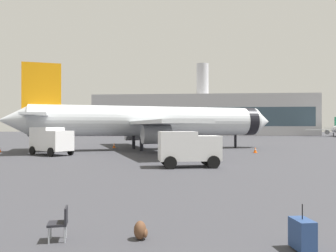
{
  "coord_description": "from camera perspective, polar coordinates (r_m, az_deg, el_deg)",
  "views": [
    {
      "loc": [
        0.07,
        -2.33,
        2.92
      ],
      "look_at": [
        -2.31,
        24.59,
        3.0
      ],
      "focal_mm": 36.04,
      "sensor_mm": 36.0,
      "label": 1
    }
  ],
  "objects": [
    {
      "name": "airplane_at_gate",
      "position": [
        43.66,
        -2.93,
        0.8
      ],
      "size": [
        34.28,
        31.44,
        10.5
      ],
      "color": "silver",
      "rests_on": "ground"
    },
    {
      "name": "service_truck",
      "position": [
        37.07,
        -19.18,
        -2.19
      ],
      "size": [
        5.22,
        4.48,
        2.9
      ],
      "color": "white",
      "rests_on": "ground"
    },
    {
      "name": "cargo_van",
      "position": [
        24.61,
        3.46,
        -3.6
      ],
      "size": [
        4.73,
        3.14,
        2.6
      ],
      "color": "white",
      "rests_on": "ground"
    },
    {
      "name": "safety_cone_mid",
      "position": [
        47.8,
        -9.11,
        -3.26
      ],
      "size": [
        0.44,
        0.44,
        0.69
      ],
      "color": "#F2590C",
      "rests_on": "ground"
    },
    {
      "name": "safety_cone_far",
      "position": [
        39.24,
        14.52,
        -3.94
      ],
      "size": [
        0.44,
        0.44,
        0.68
      ],
      "color": "#F2590C",
      "rests_on": "ground"
    },
    {
      "name": "rolling_suitcase",
      "position": [
        8.93,
        21.77,
        -16.62
      ],
      "size": [
        0.53,
        0.71,
        1.1
      ],
      "color": "navy",
      "rests_on": "ground"
    },
    {
      "name": "traveller_backpack",
      "position": [
        9.18,
        -4.65,
        -17.2
      ],
      "size": [
        0.36,
        0.4,
        0.48
      ],
      "color": "brown",
      "rests_on": "ground"
    },
    {
      "name": "gate_chair",
      "position": [
        9.4,
        -17.69,
        -15.1
      ],
      "size": [
        0.6,
        0.6,
        0.86
      ],
      "color": "black",
      "rests_on": "ground"
    },
    {
      "name": "terminal_building",
      "position": [
        124.78,
        5.89,
        1.82
      ],
      "size": [
        77.55,
        20.49,
        26.23
      ],
      "color": "#B2B2B7",
      "rests_on": "ground"
    }
  ]
}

